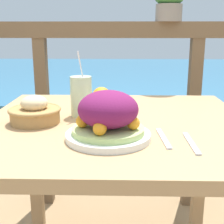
{
  "coord_description": "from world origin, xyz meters",
  "views": [
    {
      "loc": [
        0.01,
        -1.11,
        1.1
      ],
      "look_at": [
        -0.01,
        -0.1,
        0.83
      ],
      "focal_mm": 50.0,
      "sensor_mm": 36.0,
      "label": 1
    }
  ],
  "objects": [
    {
      "name": "patio_table",
      "position": [
        0.0,
        0.0,
        0.67
      ],
      "size": [
        0.99,
        0.94,
        0.77
      ],
      "color": "tan",
      "rests_on": "ground_plane"
    },
    {
      "name": "railing_fence",
      "position": [
        0.0,
        0.72,
        0.81
      ],
      "size": [
        2.8,
        0.08,
        1.14
      ],
      "color": "brown",
      "rests_on": "ground_plane"
    },
    {
      "name": "sea_backdrop",
      "position": [
        0.0,
        3.22,
        0.26
      ],
      "size": [
        12.0,
        4.0,
        0.52
      ],
      "color": "teal",
      "rests_on": "ground_plane"
    },
    {
      "name": "salad_plate",
      "position": [
        -0.02,
        -0.2,
        0.84
      ],
      "size": [
        0.26,
        0.26,
        0.15
      ],
      "color": "white",
      "rests_on": "patio_table"
    },
    {
      "name": "drink_glass",
      "position": [
        -0.14,
        0.07,
        0.85
      ],
      "size": [
        0.08,
        0.08,
        0.25
      ],
      "color": "beige",
      "rests_on": "patio_table"
    },
    {
      "name": "bread_basket",
      "position": [
        -0.3,
        -0.03,
        0.81
      ],
      "size": [
        0.19,
        0.19,
        0.1
      ],
      "color": "#AD7F47",
      "rests_on": "patio_table"
    },
    {
      "name": "fork",
      "position": [
        0.15,
        -0.19,
        0.77
      ],
      "size": [
        0.03,
        0.18,
        0.0
      ],
      "color": "silver",
      "rests_on": "patio_table"
    },
    {
      "name": "knife",
      "position": [
        0.23,
        -0.23,
        0.77
      ],
      "size": [
        0.02,
        0.18,
        0.0
      ],
      "color": "silver",
      "rests_on": "patio_table"
    },
    {
      "name": "orange_near_basket",
      "position": [
        -0.07,
        0.24,
        0.81
      ],
      "size": [
        0.08,
        0.08,
        0.08
      ],
      "color": "orange",
      "rests_on": "patio_table"
    }
  ]
}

